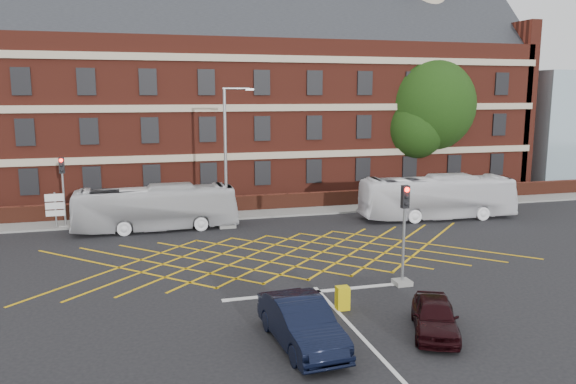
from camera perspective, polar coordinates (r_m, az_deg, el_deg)
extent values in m
plane|color=black|center=(26.55, 0.76, -7.59)|extent=(120.00, 120.00, 0.00)
cube|color=#5E2218|center=(46.90, -6.67, 7.44)|extent=(50.00, 12.00, 12.00)
cube|color=black|center=(47.03, -6.82, 14.76)|extent=(51.00, 10.61, 10.61)
cube|color=#B7A88C|center=(40.87, -5.41, 8.50)|extent=(50.00, 0.18, 0.50)
cube|color=black|center=(40.96, -5.38, 6.40)|extent=(1.20, 0.14, 1.80)
cylinder|color=#B7A88C|center=(53.10, 13.66, 17.25)|extent=(3.60, 3.60, 6.00)
cube|color=#522215|center=(38.71, -4.52, -1.18)|extent=(56.00, 0.50, 1.10)
cube|color=slate|center=(37.84, -4.23, -2.19)|extent=(60.00, 3.00, 0.12)
cube|color=#99B2BF|center=(61.17, 27.06, 6.06)|extent=(14.00, 10.00, 10.00)
cube|color=#CC990C|center=(28.39, -0.35, -6.40)|extent=(8.22, 8.22, 0.02)
cube|color=silver|center=(23.38, 3.15, -10.05)|extent=(8.00, 0.30, 0.02)
cube|color=silver|center=(17.83, 10.00, -16.83)|extent=(0.15, 14.00, 0.02)
imported|color=silver|center=(34.14, -13.27, -1.58)|extent=(9.59, 2.32, 2.67)
imported|color=white|center=(37.52, 14.93, -0.51)|extent=(10.27, 3.19, 2.82)
imported|color=black|center=(18.45, 1.39, -13.14)|extent=(1.98, 4.74, 1.53)
imported|color=black|center=(19.98, 14.69, -12.09)|extent=(2.79, 3.86, 1.22)
cylinder|color=black|center=(48.11, 13.72, 3.42)|extent=(0.90, 0.90, 5.53)
sphere|color=black|center=(47.84, 13.93, 8.58)|extent=(7.83, 7.83, 7.83)
sphere|color=black|center=(46.49, 12.69, 6.41)|extent=(5.09, 5.09, 5.09)
sphere|color=black|center=(49.31, 14.95, 6.98)|extent=(4.70, 4.70, 4.70)
cube|color=slate|center=(24.60, 11.51, -8.98)|extent=(0.70, 0.70, 0.20)
cylinder|color=gray|center=(24.13, 11.65, -5.27)|extent=(0.12, 0.12, 3.50)
cube|color=black|center=(23.68, 11.82, -0.48)|extent=(0.30, 0.25, 0.95)
sphere|color=#FF0C05|center=(23.50, 12.00, 0.23)|extent=(0.20, 0.20, 0.20)
cube|color=slate|center=(36.60, -21.63, -3.23)|extent=(0.70, 0.70, 0.20)
cylinder|color=gray|center=(36.28, -21.80, -0.69)|extent=(0.12, 0.12, 3.50)
cube|color=black|center=(35.98, -22.01, 2.52)|extent=(0.30, 0.25, 0.95)
sphere|color=#FF0C05|center=(35.81, -22.07, 3.00)|extent=(0.20, 0.20, 0.20)
cube|color=slate|center=(34.39, -6.23, -3.39)|extent=(1.00, 1.00, 0.20)
cylinder|color=gray|center=(33.69, -6.36, 3.33)|extent=(0.18, 0.18, 8.31)
cylinder|color=gray|center=(33.59, -5.30, 10.43)|extent=(1.60, 0.12, 0.12)
cube|color=gray|center=(33.73, -3.94, 10.36)|extent=(0.50, 0.20, 0.12)
cylinder|color=gray|center=(36.42, -22.54, -1.74)|extent=(0.10, 0.10, 2.20)
cube|color=silver|center=(36.20, -22.64, -0.53)|extent=(1.10, 0.06, 0.45)
cube|color=silver|center=(36.28, -22.58, -1.30)|extent=(1.10, 0.06, 0.40)
cube|color=silver|center=(36.37, -22.54, -2.00)|extent=(1.10, 0.06, 0.35)
cube|color=#C3AB0B|center=(21.49, 5.56, -10.68)|extent=(0.48, 0.39, 0.89)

